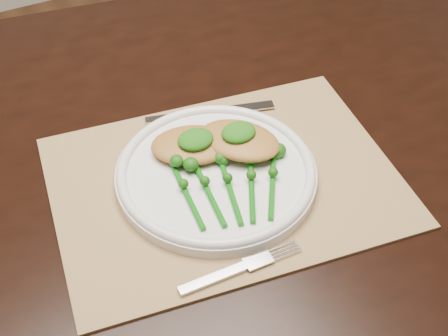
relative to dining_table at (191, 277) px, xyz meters
name	(u,v)px	position (x,y,z in m)	size (l,w,h in m)	color
dining_table	(191,277)	(0.00, 0.00, 0.00)	(1.71, 1.12, 0.75)	black
placemat	(225,181)	(0.02, -0.12, 0.38)	(0.49, 0.36, 0.00)	#9A7A4E
dinner_plate	(216,172)	(0.01, -0.11, 0.39)	(0.29, 0.29, 0.03)	silver
knife	(198,114)	(0.04, 0.03, 0.38)	(0.21, 0.07, 0.01)	silver
fork	(249,265)	(-0.03, -0.27, 0.38)	(0.17, 0.02, 0.01)	silver
chicken_fillet_left	(193,145)	(-0.01, -0.06, 0.41)	(0.12, 0.09, 0.02)	#AD7632
chicken_fillet_right	(240,140)	(0.06, -0.08, 0.41)	(0.12, 0.08, 0.02)	#AD7632
pesto_dollop_left	(196,140)	(0.00, -0.06, 0.42)	(0.05, 0.05, 0.02)	#124A0A
pesto_dollop_right	(239,133)	(0.06, -0.08, 0.43)	(0.05, 0.04, 0.02)	#124A0A
broccolini_bundle	(231,191)	(0.00, -0.16, 0.40)	(0.18, 0.19, 0.04)	#0B5B0C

